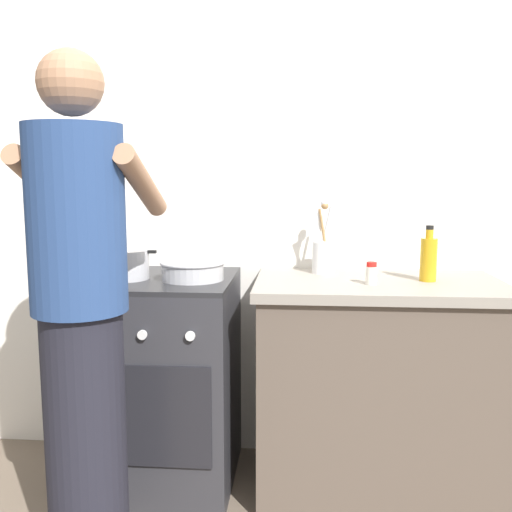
% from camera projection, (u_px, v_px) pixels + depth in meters
% --- Properties ---
extents(ground, '(6.00, 6.00, 0.00)m').
position_uv_depth(ground, '(242.00, 500.00, 2.34)').
color(ground, '#6B5B4C').
extents(back_wall, '(3.20, 0.10, 2.50)m').
position_uv_depth(back_wall, '(295.00, 192.00, 2.64)').
color(back_wall, silver).
rests_on(back_wall, ground).
extents(countertop, '(1.00, 0.60, 0.90)m').
position_uv_depth(countertop, '(375.00, 386.00, 2.38)').
color(countertop, brown).
rests_on(countertop, ground).
extents(stove_range, '(0.60, 0.62, 0.90)m').
position_uv_depth(stove_range, '(164.00, 380.00, 2.45)').
color(stove_range, '#2D2D33').
rests_on(stove_range, ground).
extents(pot, '(0.26, 0.19, 0.12)m').
position_uv_depth(pot, '(126.00, 264.00, 2.35)').
color(pot, '#B2B2B7').
rests_on(pot, stove_range).
extents(mixing_bowl, '(0.27, 0.27, 0.08)m').
position_uv_depth(mixing_bowl, '(193.00, 269.00, 2.33)').
color(mixing_bowl, '#B7B7BC').
rests_on(mixing_bowl, stove_range).
extents(utensil_crock, '(0.10, 0.10, 0.32)m').
position_uv_depth(utensil_crock, '(324.00, 253.00, 2.48)').
color(utensil_crock, silver).
rests_on(utensil_crock, countertop).
extents(spice_bottle, '(0.04, 0.04, 0.09)m').
position_uv_depth(spice_bottle, '(371.00, 274.00, 2.23)').
color(spice_bottle, silver).
rests_on(spice_bottle, countertop).
extents(oil_bottle, '(0.07, 0.07, 0.23)m').
position_uv_depth(oil_bottle, '(429.00, 258.00, 2.30)').
color(oil_bottle, gold).
rests_on(oil_bottle, countertop).
extents(person, '(0.41, 0.50, 1.70)m').
position_uv_depth(person, '(82.00, 323.00, 1.81)').
color(person, black).
rests_on(person, ground).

